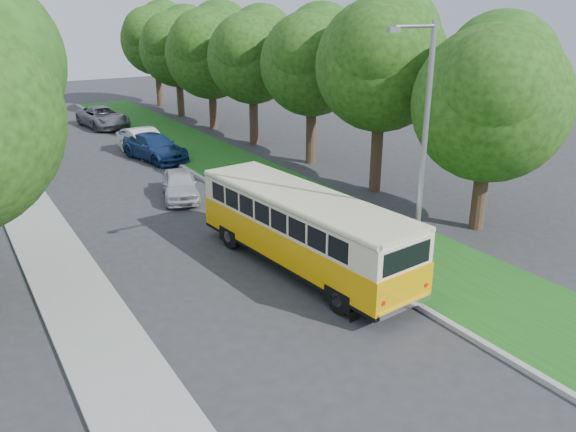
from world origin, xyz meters
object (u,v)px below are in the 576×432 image
vintage_bus (303,232)px  car_blue (155,147)px  lamppost_near (421,154)px  lamppost_far (2,103)px  car_grey (103,117)px  car_silver (180,185)px  car_white (144,142)px

vintage_bus → car_blue: 16.92m
lamppost_near → lamppost_far: 20.53m
lamppost_near → car_grey: bearing=92.2°
lamppost_near → car_silver: bearing=102.1°
lamppost_far → vintage_bus: bearing=-66.0°
vintage_bus → car_grey: size_ratio=1.66×
vintage_bus → car_white: vintage_bus is taller
car_silver → car_white: bearing=99.2°
car_silver → car_blue: bearing=96.6°
car_blue → car_grey: size_ratio=0.92×
car_silver → car_blue: size_ratio=0.77×
car_silver → car_grey: 18.81m
lamppost_far → car_silver: bearing=-44.4°
lamppost_near → car_blue: (-1.21, 19.94, -3.64)m
car_white → car_blue: bearing=-90.6°
vintage_bus → car_grey: (0.83, 28.07, -0.59)m
lamppost_far → car_blue: size_ratio=1.49×
vintage_bus → lamppost_far: bearing=108.8°
lamppost_near → car_blue: size_ratio=1.59×
car_grey → car_blue: bearing=-95.9°
car_silver → car_grey: size_ratio=0.70×
car_white → car_silver: bearing=-104.4°
car_blue → car_grey: (0.00, 11.19, 0.03)m
lamppost_near → vintage_bus: size_ratio=0.88×
car_silver → car_white: car_white is taller
vintage_bus → car_white: (0.68, 18.35, -0.58)m
vintage_bus → lamppost_near: bearing=-61.5°
car_silver → car_blue: car_blue is taller
vintage_bus → car_grey: bearing=83.1°
car_white → lamppost_far: bearing=-165.1°
car_white → lamppost_near: bearing=-92.5°
lamppost_near → car_blue: 20.31m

